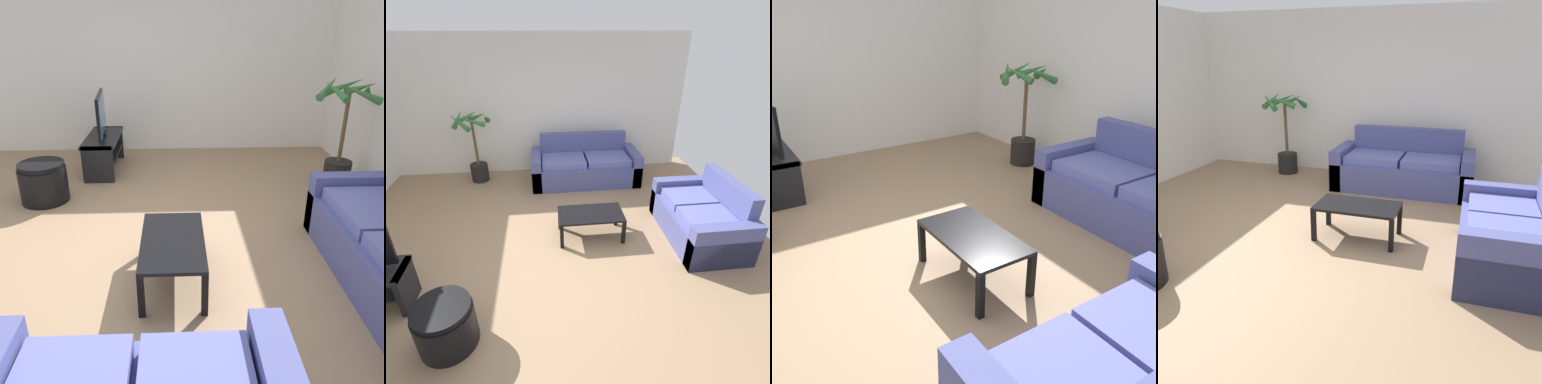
% 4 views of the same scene
% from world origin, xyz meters
% --- Properties ---
extents(ground_plane, '(6.60, 6.60, 0.00)m').
position_xyz_m(ground_plane, '(0.00, 0.00, 0.00)').
color(ground_plane, '#937556').
extents(wall_left, '(0.06, 6.00, 2.70)m').
position_xyz_m(wall_left, '(-3.00, 0.00, 1.35)').
color(wall_left, silver).
rests_on(wall_left, ground).
extents(tv_stand, '(1.10, 0.45, 0.50)m').
position_xyz_m(tv_stand, '(-2.01, -0.59, 0.33)').
color(tv_stand, black).
rests_on(tv_stand, ground).
extents(tv, '(0.99, 0.15, 0.60)m').
position_xyz_m(tv, '(-2.01, -0.58, 0.82)').
color(tv, black).
rests_on(tv, tv_stand).
extents(coffee_table, '(0.93, 0.51, 0.39)m').
position_xyz_m(coffee_table, '(0.69, 0.42, 0.34)').
color(coffee_table, black).
rests_on(coffee_table, ground).
extents(potted_palm, '(0.74, 0.75, 1.40)m').
position_xyz_m(potted_palm, '(-1.24, 2.55, 0.62)').
color(potted_palm, black).
rests_on(potted_palm, ground).
extents(ottoman, '(0.56, 0.56, 0.48)m').
position_xyz_m(ottoman, '(-0.95, -1.14, 0.24)').
color(ottoman, black).
rests_on(ottoman, ground).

